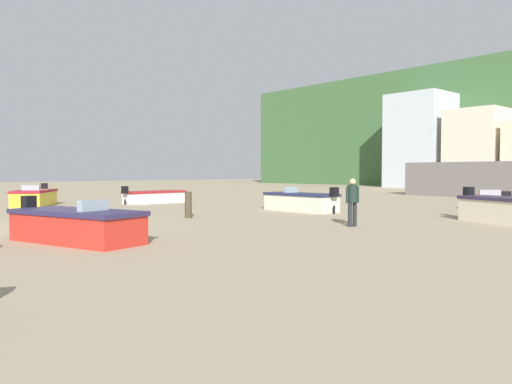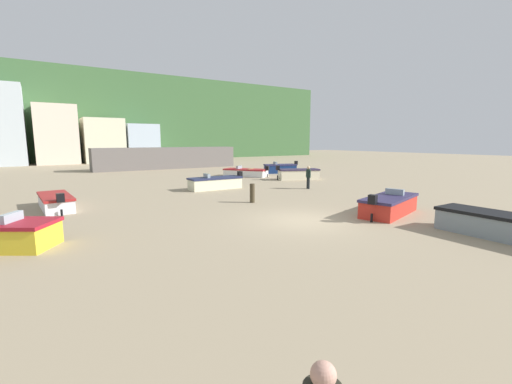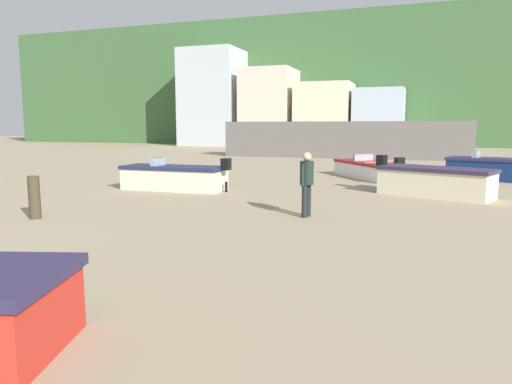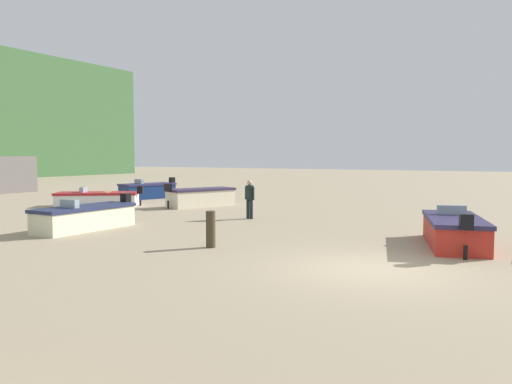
# 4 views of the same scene
# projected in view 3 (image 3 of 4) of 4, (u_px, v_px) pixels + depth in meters

# --- Properties ---
(headland_hill) EXTENTS (90.00, 32.00, 14.93)m
(headland_hill) POSITION_uv_depth(u_px,v_px,m) (355.00, 89.00, 68.00)
(headland_hill) COLOR #3A5F35
(headland_hill) RESTS_ON ground
(harbor_pier) EXTENTS (17.17, 2.40, 2.58)m
(harbor_pier) POSITION_uv_depth(u_px,v_px,m) (343.00, 140.00, 33.87)
(harbor_pier) COLOR #645E5A
(harbor_pier) RESTS_ON ground
(townhouse_far_left) EXTENTS (6.50, 5.95, 10.93)m
(townhouse_far_left) POSITION_uv_depth(u_px,v_px,m) (213.00, 98.00, 54.93)
(townhouse_far_left) COLOR #B3BEC3
(townhouse_far_left) RESTS_ON ground
(townhouse_left) EXTENTS (5.48, 6.48, 8.49)m
(townhouse_left) POSITION_uv_depth(u_px,v_px,m) (270.00, 108.00, 53.11)
(townhouse_left) COLOR beige
(townhouse_left) RESTS_ON ground
(townhouse_centre_left) EXTENTS (5.76, 5.35, 6.76)m
(townhouse_centre_left) POSITION_uv_depth(u_px,v_px,m) (324.00, 115.00, 50.67)
(townhouse_centre_left) COLOR beige
(townhouse_centre_left) RESTS_ON ground
(townhouse_centre_right) EXTENTS (4.98, 5.61, 6.02)m
(townhouse_centre_right) POSITION_uv_depth(u_px,v_px,m) (379.00, 119.00, 49.00)
(townhouse_centre_right) COLOR #ADBDCC
(townhouse_centre_right) RESTS_ON ground
(boat_cream_2) EXTENTS (3.84, 2.61, 1.26)m
(boat_cream_2) POSITION_uv_depth(u_px,v_px,m) (435.00, 181.00, 15.29)
(boat_cream_2) COLOR beige
(boat_cream_2) RESTS_ON ground
(boat_white_3) EXTENTS (3.70, 4.32, 1.04)m
(boat_white_3) POSITION_uv_depth(u_px,v_px,m) (371.00, 170.00, 20.62)
(boat_white_3) COLOR white
(boat_white_3) RESTS_ON ground
(boat_cream_4) EXTENTS (4.05, 1.34, 1.17)m
(boat_cream_4) POSITION_uv_depth(u_px,v_px,m) (174.00, 177.00, 16.88)
(boat_cream_4) COLOR beige
(boat_cream_4) RESTS_ON ground
(boat_navy_7) EXTENTS (3.69, 2.36, 1.25)m
(boat_navy_7) POSITION_uv_depth(u_px,v_px,m) (490.00, 169.00, 19.89)
(boat_navy_7) COLOR navy
(boat_navy_7) RESTS_ON ground
(mooring_post_near_water) EXTENTS (0.28, 0.28, 1.05)m
(mooring_post_near_water) POSITION_uv_depth(u_px,v_px,m) (34.00, 198.00, 11.56)
(mooring_post_near_water) COLOR #3F3624
(mooring_post_near_water) RESTS_ON ground
(beach_walker_foreground) EXTENTS (0.42, 0.54, 1.62)m
(beach_walker_foreground) POSITION_uv_depth(u_px,v_px,m) (307.00, 179.00, 11.73)
(beach_walker_foreground) COLOR black
(beach_walker_foreground) RESTS_ON ground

